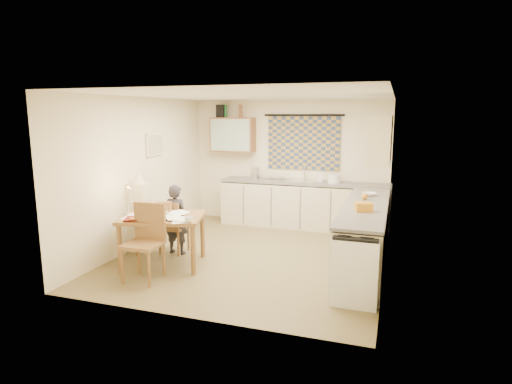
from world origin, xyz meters
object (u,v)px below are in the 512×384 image
(counter_right, at_px, (364,235))
(chair_far, at_px, (174,237))
(stove, at_px, (356,267))
(person, at_px, (176,219))
(shelf_stand, at_px, (140,217))
(counter_back, at_px, (303,205))
(dining_table, at_px, (163,240))

(counter_right, xyz_separation_m, chair_far, (-2.97, -0.39, -0.18))
(stove, height_order, chair_far, chair_far)
(person, bearing_deg, stove, 163.73)
(chair_far, height_order, shelf_stand, shelf_stand)
(counter_back, bearing_deg, person, -125.24)
(chair_far, relative_size, person, 0.76)
(counter_back, relative_size, shelf_stand, 2.94)
(dining_table, bearing_deg, counter_right, 2.80)
(chair_far, distance_m, shelf_stand, 0.64)
(counter_right, bearing_deg, dining_table, -161.60)
(counter_right, bearing_deg, chair_far, -172.49)
(counter_right, height_order, dining_table, counter_right)
(chair_far, bearing_deg, dining_table, 105.06)
(person, height_order, shelf_stand, person)
(counter_back, relative_size, person, 2.93)
(counter_right, distance_m, stove, 1.32)
(stove, relative_size, dining_table, 0.62)
(stove, xyz_separation_m, person, (-2.91, 0.91, 0.15))
(stove, distance_m, dining_table, 2.86)
(counter_back, relative_size, stove, 3.93)
(stove, bearing_deg, dining_table, 172.37)
(counter_back, bearing_deg, dining_table, -118.59)
(counter_right, xyz_separation_m, shelf_stand, (-3.54, -0.45, 0.11))
(dining_table, relative_size, shelf_stand, 1.21)
(counter_back, xyz_separation_m, shelf_stand, (-2.23, -2.29, 0.11))
(stove, bearing_deg, counter_right, 90.00)
(counter_right, height_order, person, person)
(counter_right, height_order, chair_far, counter_right)
(dining_table, distance_m, person, 0.57)
(counter_right, xyz_separation_m, stove, (0.00, -1.32, -0.03))
(chair_far, bearing_deg, counter_back, -125.66)
(counter_back, relative_size, counter_right, 1.12)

